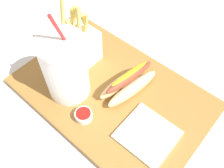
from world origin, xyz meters
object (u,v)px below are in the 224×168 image
object	(u,v)px
soda_cup	(65,68)
hot_dog_1	(129,83)
fries_basket	(78,43)
napkin_stack	(148,135)
ketchup_cup_1	(82,114)

from	to	relation	value
soda_cup	hot_dog_1	distance (m)	0.15
fries_basket	napkin_stack	size ratio (longest dim) A/B	1.43
soda_cup	hot_dog_1	world-z (taller)	soda_cup
fries_basket	soda_cup	bearing A→B (deg)	-56.39
fries_basket	ketchup_cup_1	bearing A→B (deg)	-42.33
hot_dog_1	soda_cup	bearing A→B (deg)	-138.56
soda_cup	ketchup_cup_1	world-z (taller)	soda_cup
fries_basket	hot_dog_1	bearing A→B (deg)	0.22
ketchup_cup_1	napkin_stack	world-z (taller)	ketchup_cup_1
soda_cup	hot_dog_1	size ratio (longest dim) A/B	1.49
hot_dog_1	napkin_stack	world-z (taller)	hot_dog_1
soda_cup	ketchup_cup_1	distance (m)	0.11
ketchup_cup_1	napkin_stack	distance (m)	0.15
ketchup_cup_1	hot_dog_1	bearing A→B (deg)	76.82
napkin_stack	hot_dog_1	bearing A→B (deg)	148.17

